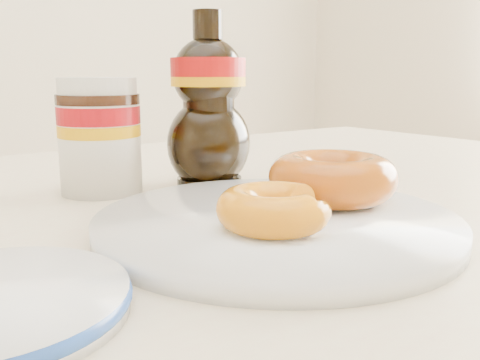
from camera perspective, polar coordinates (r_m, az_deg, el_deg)
dining_table at (r=0.55m, az=-5.06°, el=-11.40°), size 1.40×0.90×0.75m
plate at (r=0.44m, az=3.88°, el=-4.55°), size 0.29×0.29×0.01m
donut_bitten at (r=0.39m, az=3.61°, el=-3.05°), size 0.09×0.09×0.03m
donut_whole at (r=0.49m, az=9.82°, el=0.25°), size 0.15×0.15×0.04m
nutella_jar at (r=0.59m, az=-14.76°, el=5.05°), size 0.09×0.09×0.12m
syrup_bottle at (r=0.61m, az=-3.38°, el=8.55°), size 0.11×0.09×0.19m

